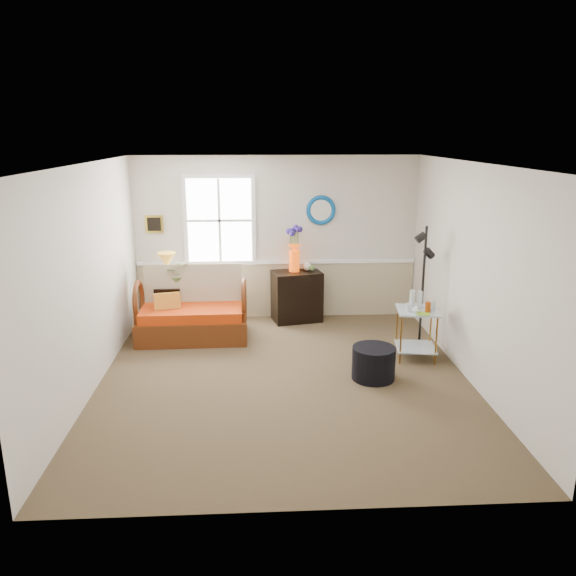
{
  "coord_description": "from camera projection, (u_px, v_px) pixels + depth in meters",
  "views": [
    {
      "loc": [
        -0.31,
        -6.35,
        2.92
      ],
      "look_at": [
        0.05,
        0.16,
        1.12
      ],
      "focal_mm": 35.0,
      "sensor_mm": 36.0,
      "label": 1
    }
  ],
  "objects": [
    {
      "name": "throw_pillow",
      "position": [
        167.0,
        306.0,
        8.08
      ],
      "size": [
        0.38,
        0.19,
        0.37
      ],
      "primitive_type": null,
      "rotation": [
        0.0,
        0.0,
        0.27
      ],
      "color": "orange",
      "rests_on": "loveseat"
    },
    {
      "name": "wainscot",
      "position": [
        277.0,
        290.0,
        9.17
      ],
      "size": [
        4.46,
        0.02,
        0.9
      ],
      "primitive_type": "cube",
      "color": "tan",
      "rests_on": "walls"
    },
    {
      "name": "tabletop_items",
      "position": [
        421.0,
        302.0,
        7.33
      ],
      "size": [
        0.51,
        0.51,
        0.24
      ],
      "primitive_type": null,
      "rotation": [
        0.0,
        0.0,
        -0.36
      ],
      "color": "silver",
      "rests_on": "side_table"
    },
    {
      "name": "floor",
      "position": [
        285.0,
        379.0,
        6.9
      ],
      "size": [
        4.5,
        5.0,
        0.01
      ],
      "primitive_type": "cube",
      "color": "brown",
      "rests_on": "ground"
    },
    {
      "name": "side_table",
      "position": [
        416.0,
        334.0,
        7.48
      ],
      "size": [
        0.6,
        0.6,
        0.68
      ],
      "primitive_type": null,
      "rotation": [
        0.0,
        0.0,
        -0.14
      ],
      "color": "#A46D27",
      "rests_on": "floor"
    },
    {
      "name": "picture",
      "position": [
        154.0,
        224.0,
        8.77
      ],
      "size": [
        0.28,
        0.03,
        0.28
      ],
      "primitive_type": "cube",
      "color": "#AB8D2D",
      "rests_on": "walls"
    },
    {
      "name": "flower_vase",
      "position": [
        294.0,
        249.0,
        8.82
      ],
      "size": [
        0.25,
        0.25,
        0.72
      ],
      "primitive_type": null,
      "rotation": [
        0.0,
        0.0,
        0.19
      ],
      "color": "#DB4206",
      "rests_on": "cabinet"
    },
    {
      "name": "ottoman",
      "position": [
        373.0,
        363.0,
        6.88
      ],
      "size": [
        0.63,
        0.63,
        0.41
      ],
      "primitive_type": "cylinder",
      "rotation": [
        0.0,
        0.0,
        -0.23
      ],
      "color": "black",
      "rests_on": "floor"
    },
    {
      "name": "lamp_stand",
      "position": [
        170.0,
        308.0,
        8.6
      ],
      "size": [
        0.39,
        0.39,
        0.68
      ],
      "primitive_type": null,
      "rotation": [
        0.0,
        0.0,
        -0.02
      ],
      "color": "black",
      "rests_on": "floor"
    },
    {
      "name": "walls",
      "position": [
        284.0,
        277.0,
        6.56
      ],
      "size": [
        4.51,
        5.01,
        2.6
      ],
      "color": "beige",
      "rests_on": "floor"
    },
    {
      "name": "window",
      "position": [
        220.0,
        220.0,
        8.81
      ],
      "size": [
        1.14,
        0.06,
        1.44
      ],
      "primitive_type": null,
      "color": "white",
      "rests_on": "walls"
    },
    {
      "name": "loveseat",
      "position": [
        192.0,
        304.0,
        8.17
      ],
      "size": [
        1.59,
        0.92,
        1.03
      ],
      "primitive_type": null,
      "rotation": [
        0.0,
        0.0,
        0.02
      ],
      "color": "#531D05",
      "rests_on": "floor"
    },
    {
      "name": "cabinet",
      "position": [
        297.0,
        296.0,
        8.99
      ],
      "size": [
        0.83,
        0.63,
        0.81
      ],
      "primitive_type": null,
      "rotation": [
        0.0,
        0.0,
        0.2
      ],
      "color": "black",
      "rests_on": "floor"
    },
    {
      "name": "chair_rail",
      "position": [
        277.0,
        262.0,
        9.03
      ],
      "size": [
        4.46,
        0.04,
        0.06
      ],
      "primitive_type": "cube",
      "color": "white",
      "rests_on": "walls"
    },
    {
      "name": "ceiling",
      "position": [
        284.0,
        163.0,
        6.21
      ],
      "size": [
        4.5,
        5.0,
        0.01
      ],
      "primitive_type": "cube",
      "color": "white",
      "rests_on": "walls"
    },
    {
      "name": "mirror",
      "position": [
        321.0,
        210.0,
        8.86
      ],
      "size": [
        0.47,
        0.07,
        0.47
      ],
      "primitive_type": "torus",
      "rotation": [
        1.57,
        0.0,
        0.0
      ],
      "color": "#0062AD",
      "rests_on": "walls"
    },
    {
      "name": "table_lamp",
      "position": [
        167.0,
        269.0,
        8.48
      ],
      "size": [
        0.33,
        0.33,
        0.51
      ],
      "primitive_type": null,
      "rotation": [
        0.0,
        0.0,
        0.21
      ],
      "color": "#BE8A29",
      "rests_on": "lamp_stand"
    },
    {
      "name": "floor_lamp",
      "position": [
        423.0,
        288.0,
        7.73
      ],
      "size": [
        0.27,
        0.27,
        1.72
      ],
      "primitive_type": null,
      "rotation": [
        0.0,
        0.0,
        0.07
      ],
      "color": "black",
      "rests_on": "floor"
    },
    {
      "name": "potted_plant",
      "position": [
        178.0,
        277.0,
        8.46
      ],
      "size": [
        0.44,
        0.47,
        0.3
      ],
      "primitive_type": "imported",
      "rotation": [
        0.0,
        0.0,
        0.31
      ],
      "color": "#597F40",
      "rests_on": "lamp_stand"
    }
  ]
}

